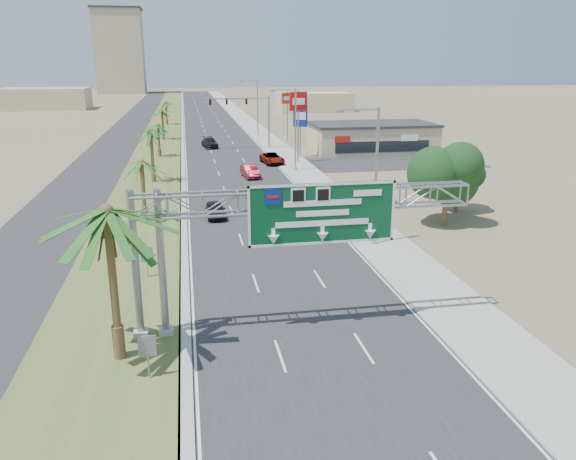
{
  "coord_description": "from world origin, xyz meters",
  "views": [
    {
      "loc": [
        -5.78,
        -15.73,
        12.93
      ],
      "look_at": [
        -0.53,
        13.05,
        4.2
      ],
      "focal_mm": 35.0,
      "sensor_mm": 36.0,
      "label": 1
    }
  ],
  "objects_px": {
    "car_right_lane": "(272,158)",
    "pole_sign_red_near": "(298,106)",
    "sign_gantry": "(289,212)",
    "car_left_lane": "(216,210)",
    "pole_sign_blue": "(300,118)",
    "store_building": "(371,138)",
    "car_mid_lane": "(250,171)",
    "pole_sign_red_far": "(287,102)",
    "signal_mast": "(256,117)",
    "car_far": "(210,143)",
    "palm_near": "(106,212)"
  },
  "relations": [
    {
      "from": "store_building",
      "to": "car_left_lane",
      "type": "distance_m",
      "value": 42.7
    },
    {
      "from": "signal_mast",
      "to": "pole_sign_red_near",
      "type": "xyz_separation_m",
      "value": [
        3.83,
        -14.17,
        2.67
      ]
    },
    {
      "from": "car_right_lane",
      "to": "pole_sign_red_near",
      "type": "height_order",
      "value": "pole_sign_red_near"
    },
    {
      "from": "car_left_lane",
      "to": "pole_sign_red_far",
      "type": "bearing_deg",
      "value": 70.37
    },
    {
      "from": "car_right_lane",
      "to": "pole_sign_red_far",
      "type": "relative_size",
      "value": 0.63
    },
    {
      "from": "pole_sign_red_near",
      "to": "car_mid_lane",
      "type": "bearing_deg",
      "value": -130.46
    },
    {
      "from": "pole_sign_red_near",
      "to": "pole_sign_red_far",
      "type": "distance_m",
      "value": 21.68
    },
    {
      "from": "car_mid_lane",
      "to": "pole_sign_red_far",
      "type": "distance_m",
      "value": 32.44
    },
    {
      "from": "car_mid_lane",
      "to": "pole_sign_red_far",
      "type": "xyz_separation_m",
      "value": [
        9.95,
        30.32,
        5.86
      ]
    },
    {
      "from": "store_building",
      "to": "car_right_lane",
      "type": "xyz_separation_m",
      "value": [
        -16.53,
        -8.34,
        -1.27
      ]
    },
    {
      "from": "sign_gantry",
      "to": "store_building",
      "type": "distance_m",
      "value": 60.77
    },
    {
      "from": "palm_near",
      "to": "pole_sign_red_far",
      "type": "xyz_separation_m",
      "value": [
        20.65,
        71.33,
        -0.34
      ]
    },
    {
      "from": "palm_near",
      "to": "car_mid_lane",
      "type": "height_order",
      "value": "palm_near"
    },
    {
      "from": "pole_sign_red_near",
      "to": "car_far",
      "type": "bearing_deg",
      "value": 123.84
    },
    {
      "from": "signal_mast",
      "to": "pole_sign_red_far",
      "type": "relative_size",
      "value": 1.23
    },
    {
      "from": "sign_gantry",
      "to": "store_building",
      "type": "bearing_deg",
      "value": 67.64
    },
    {
      "from": "car_right_lane",
      "to": "pole_sign_red_near",
      "type": "bearing_deg",
      "value": -4.12
    },
    {
      "from": "sign_gantry",
      "to": "car_left_lane",
      "type": "height_order",
      "value": "sign_gantry"
    },
    {
      "from": "car_mid_lane",
      "to": "pole_sign_red_near",
      "type": "distance_m",
      "value": 13.4
    },
    {
      "from": "pole_sign_blue",
      "to": "pole_sign_red_far",
      "type": "bearing_deg",
      "value": 85.79
    },
    {
      "from": "pole_sign_red_near",
      "to": "palm_near",
      "type": "bearing_deg",
      "value": -110.07
    },
    {
      "from": "signal_mast",
      "to": "car_far",
      "type": "xyz_separation_m",
      "value": [
        -7.19,
        2.27,
        -4.1
      ]
    },
    {
      "from": "car_mid_lane",
      "to": "pole_sign_blue",
      "type": "xyz_separation_m",
      "value": [
        8.69,
        13.2,
        4.81
      ]
    },
    {
      "from": "signal_mast",
      "to": "car_far",
      "type": "distance_m",
      "value": 8.58
    },
    {
      "from": "car_mid_lane",
      "to": "pole_sign_blue",
      "type": "bearing_deg",
      "value": 50.1
    },
    {
      "from": "pole_sign_red_near",
      "to": "pole_sign_red_far",
      "type": "xyz_separation_m",
      "value": [
        2.45,
        21.53,
        -0.93
      ]
    },
    {
      "from": "car_right_lane",
      "to": "pole_sign_red_far",
      "type": "distance_m",
      "value": 23.24
    },
    {
      "from": "palm_near",
      "to": "car_mid_lane",
      "type": "relative_size",
      "value": 1.88
    },
    {
      "from": "store_building",
      "to": "car_mid_lane",
      "type": "distance_m",
      "value": 26.65
    },
    {
      "from": "sign_gantry",
      "to": "car_far",
      "type": "height_order",
      "value": "sign_gantry"
    },
    {
      "from": "sign_gantry",
      "to": "pole_sign_blue",
      "type": "distance_m",
      "value": 53.49
    },
    {
      "from": "car_mid_lane",
      "to": "car_far",
      "type": "bearing_deg",
      "value": 91.39
    },
    {
      "from": "car_left_lane",
      "to": "car_mid_lane",
      "type": "height_order",
      "value": "car_mid_lane"
    },
    {
      "from": "car_right_lane",
      "to": "pole_sign_red_near",
      "type": "xyz_separation_m",
      "value": [
        3.53,
        0.15,
        6.8
      ]
    },
    {
      "from": "sign_gantry",
      "to": "car_far",
      "type": "bearing_deg",
      "value": 90.85
    },
    {
      "from": "palm_near",
      "to": "pole_sign_red_far",
      "type": "distance_m",
      "value": 74.26
    },
    {
      "from": "store_building",
      "to": "car_far",
      "type": "height_order",
      "value": "store_building"
    },
    {
      "from": "store_building",
      "to": "car_left_lane",
      "type": "relative_size",
      "value": 4.5
    },
    {
      "from": "store_building",
      "to": "pole_sign_red_near",
      "type": "distance_m",
      "value": 16.33
    },
    {
      "from": "sign_gantry",
      "to": "pole_sign_blue",
      "type": "relative_size",
      "value": 2.23
    },
    {
      "from": "car_left_lane",
      "to": "pole_sign_blue",
      "type": "height_order",
      "value": "pole_sign_blue"
    },
    {
      "from": "palm_near",
      "to": "car_right_lane",
      "type": "height_order",
      "value": "palm_near"
    },
    {
      "from": "car_left_lane",
      "to": "car_right_lane",
      "type": "height_order",
      "value": "car_right_lane"
    },
    {
      "from": "car_right_lane",
      "to": "car_far",
      "type": "relative_size",
      "value": 1.01
    },
    {
      "from": "sign_gantry",
      "to": "car_far",
      "type": "relative_size",
      "value": 3.23
    },
    {
      "from": "car_right_lane",
      "to": "pole_sign_red_far",
      "type": "bearing_deg",
      "value": 68.04
    },
    {
      "from": "signal_mast",
      "to": "car_far",
      "type": "height_order",
      "value": "signal_mast"
    },
    {
      "from": "store_building",
      "to": "car_far",
      "type": "relative_size",
      "value": 3.47
    },
    {
      "from": "store_building",
      "to": "pole_sign_red_far",
      "type": "distance_m",
      "value": 17.61
    },
    {
      "from": "car_left_lane",
      "to": "pole_sign_red_near",
      "type": "xyz_separation_m",
      "value": [
        12.51,
        26.01,
        6.84
      ]
    }
  ]
}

